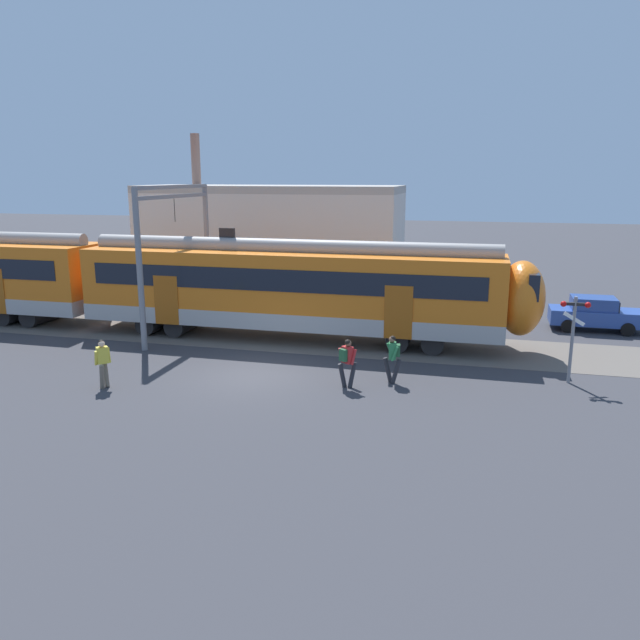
# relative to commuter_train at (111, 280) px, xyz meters

# --- Properties ---
(ground_plane) EXTENTS (160.00, 160.00, 0.00)m
(ground_plane) POSITION_rel_commuter_train_xyz_m (8.85, -5.24, -2.25)
(ground_plane) COLOR #38383D
(track_bed) EXTENTS (80.00, 4.40, 0.01)m
(track_bed) POSITION_rel_commuter_train_xyz_m (-2.48, 0.00, -2.25)
(track_bed) COLOR #605951
(track_bed) RESTS_ON ground
(commuter_train) EXTENTS (38.05, 3.07, 4.73)m
(commuter_train) POSITION_rel_commuter_train_xyz_m (0.00, 0.00, 0.00)
(commuter_train) COLOR #B2ADA8
(commuter_train) RESTS_ON ground
(pedestrian_yellow) EXTENTS (0.50, 0.69, 1.67)m
(pedestrian_yellow) POSITION_rel_commuter_train_xyz_m (4.46, -7.69, -1.26)
(pedestrian_yellow) COLOR #6B6051
(pedestrian_yellow) RESTS_ON ground
(pedestrian_red) EXTENTS (0.67, 0.54, 1.67)m
(pedestrian_red) POSITION_rel_commuter_train_xyz_m (12.31, -5.68, -1.26)
(pedestrian_red) COLOR #28282D
(pedestrian_red) RESTS_ON ground
(pedestrian_green) EXTENTS (0.67, 0.54, 1.67)m
(pedestrian_green) POSITION_rel_commuter_train_xyz_m (13.72, -4.80, -1.26)
(pedestrian_green) COLOR #28282D
(pedestrian_green) RESTS_ON ground
(parked_car_blue) EXTENTS (4.02, 1.80, 1.54)m
(parked_car_blue) POSITION_rel_commuter_train_xyz_m (21.67, 4.90, -1.47)
(parked_car_blue) COLOR #284799
(parked_car_blue) RESTS_ON ground
(catenary_gantry) EXTENTS (0.24, 6.64, 6.53)m
(catenary_gantry) POSITION_rel_commuter_train_xyz_m (3.39, 0.00, 2.06)
(catenary_gantry) COLOR gray
(catenary_gantry) RESTS_ON ground
(crossing_signal) EXTENTS (0.96, 0.22, 3.00)m
(crossing_signal) POSITION_rel_commuter_train_xyz_m (19.58, -3.33, -0.24)
(crossing_signal) COLOR gray
(crossing_signal) RESTS_ON ground
(background_building) EXTENTS (14.37, 5.00, 9.20)m
(background_building) POSITION_rel_commuter_train_xyz_m (5.05, 7.98, 0.95)
(background_building) COLOR beige
(background_building) RESTS_ON ground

